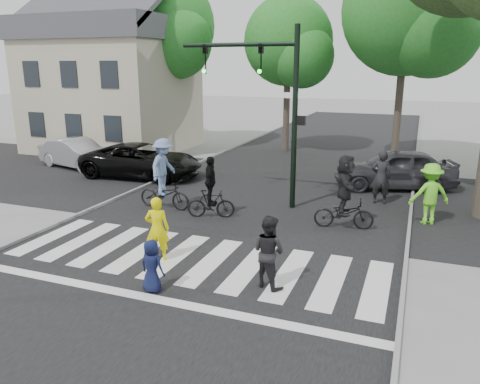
# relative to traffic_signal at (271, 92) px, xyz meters

# --- Properties ---
(ground) EXTENTS (120.00, 120.00, 0.00)m
(ground) POSITION_rel_traffic_signal_xyz_m (-0.35, -6.20, -3.90)
(ground) COLOR gray
(ground) RESTS_ON ground
(road_stem) EXTENTS (10.00, 70.00, 0.01)m
(road_stem) POSITION_rel_traffic_signal_xyz_m (-0.35, -1.20, -3.90)
(road_stem) COLOR black
(road_stem) RESTS_ON ground
(road_cross) EXTENTS (70.00, 10.00, 0.01)m
(road_cross) POSITION_rel_traffic_signal_xyz_m (-0.35, 1.80, -3.89)
(road_cross) COLOR black
(road_cross) RESTS_ON ground
(curb_left) EXTENTS (0.10, 70.00, 0.10)m
(curb_left) POSITION_rel_traffic_signal_xyz_m (-5.40, -1.20, -3.85)
(curb_left) COLOR gray
(curb_left) RESTS_ON ground
(curb_right) EXTENTS (0.10, 70.00, 0.10)m
(curb_right) POSITION_rel_traffic_signal_xyz_m (4.70, -1.20, -3.85)
(curb_right) COLOR gray
(curb_right) RESTS_ON ground
(crosswalk) EXTENTS (10.00, 3.85, 0.01)m
(crosswalk) POSITION_rel_traffic_signal_xyz_m (-0.35, -5.54, -3.89)
(crosswalk) COLOR silver
(crosswalk) RESTS_ON ground
(traffic_signal) EXTENTS (4.45, 0.29, 6.00)m
(traffic_signal) POSITION_rel_traffic_signal_xyz_m (0.00, 0.00, 0.00)
(traffic_signal) COLOR black
(traffic_signal) RESTS_ON ground
(bg_tree_0) EXTENTS (5.46, 5.20, 8.97)m
(bg_tree_0) POSITION_rel_traffic_signal_xyz_m (-14.09, 9.80, 2.24)
(bg_tree_0) COLOR brown
(bg_tree_0) RESTS_ON ground
(bg_tree_1) EXTENTS (6.09, 5.80, 9.80)m
(bg_tree_1) POSITION_rel_traffic_signal_xyz_m (-9.06, 9.28, 2.75)
(bg_tree_1) COLOR brown
(bg_tree_1) RESTS_ON ground
(bg_tree_2) EXTENTS (5.04, 4.80, 8.40)m
(bg_tree_2) POSITION_rel_traffic_signal_xyz_m (-2.11, 10.42, 1.88)
(bg_tree_2) COLOR brown
(bg_tree_2) RESTS_ON ground
(bg_tree_3) EXTENTS (6.30, 6.00, 10.20)m
(bg_tree_3) POSITION_rel_traffic_signal_xyz_m (3.95, 9.07, 3.04)
(bg_tree_3) COLOR brown
(bg_tree_3) RESTS_ON ground
(house) EXTENTS (8.40, 8.10, 8.82)m
(house) POSITION_rel_traffic_signal_xyz_m (-11.85, 7.78, -0.10)
(house) COLOR #B6A790
(house) RESTS_ON ground
(pedestrian_woman) EXTENTS (0.69, 0.56, 1.65)m
(pedestrian_woman) POSITION_rel_traffic_signal_xyz_m (-1.15, -5.55, -3.08)
(pedestrian_woman) COLOR #F2E604
(pedestrian_woman) RESTS_ON ground
(pedestrian_child) EXTENTS (0.62, 0.45, 1.18)m
(pedestrian_child) POSITION_rel_traffic_signal_xyz_m (-0.40, -7.08, -3.31)
(pedestrian_child) COLOR #11173B
(pedestrian_child) RESTS_ON ground
(pedestrian_adult) EXTENTS (0.98, 0.88, 1.64)m
(pedestrian_adult) POSITION_rel_traffic_signal_xyz_m (1.87, -5.96, -3.08)
(pedestrian_adult) COLOR black
(pedestrian_adult) RESTS_ON ground
(cyclist_left) EXTENTS (1.92, 1.26, 2.41)m
(cyclist_left) POSITION_rel_traffic_signal_xyz_m (-3.20, -1.65, -2.86)
(cyclist_left) COLOR black
(cyclist_left) RESTS_ON ground
(cyclist_mid) EXTENTS (1.59, 1.00, 2.00)m
(cyclist_mid) POSITION_rel_traffic_signal_xyz_m (-1.32, -1.98, -3.08)
(cyclist_mid) COLOR black
(cyclist_mid) RESTS_ON ground
(cyclist_right) EXTENTS (1.84, 1.71, 2.23)m
(cyclist_right) POSITION_rel_traffic_signal_xyz_m (2.82, -1.49, -2.91)
(cyclist_right) COLOR black
(cyclist_right) RESTS_ON ground
(car_suv) EXTENTS (5.38, 2.72, 1.46)m
(car_suv) POSITION_rel_traffic_signal_xyz_m (-6.48, 2.08, -3.17)
(car_suv) COLOR black
(car_suv) RESTS_ON ground
(car_silver) EXTENTS (4.45, 2.46, 1.39)m
(car_silver) POSITION_rel_traffic_signal_xyz_m (-10.40, 2.63, -3.21)
(car_silver) COLOR #B5B4BA
(car_silver) RESTS_ON ground
(car_grey) EXTENTS (4.98, 3.13, 1.58)m
(car_grey) POSITION_rel_traffic_signal_xyz_m (3.95, 3.98, -3.11)
(car_grey) COLOR #36343A
(car_grey) RESTS_ON ground
(bystander_hivis) EXTENTS (1.41, 1.13, 1.90)m
(bystander_hivis) POSITION_rel_traffic_signal_xyz_m (5.19, -0.14, -2.95)
(bystander_hivis) COLOR #68E127
(bystander_hivis) RESTS_ON ground
(bystander_dark) EXTENTS (0.74, 0.53, 1.91)m
(bystander_dark) POSITION_rel_traffic_signal_xyz_m (3.60, 1.59, -2.94)
(bystander_dark) COLOR black
(bystander_dark) RESTS_ON ground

